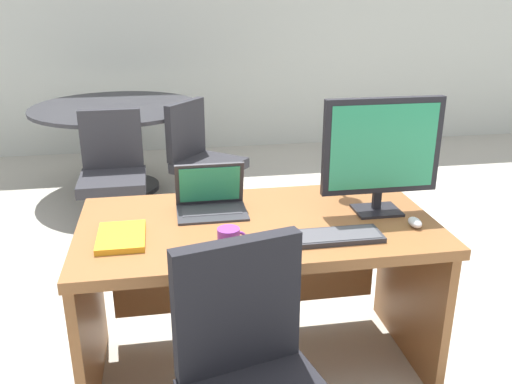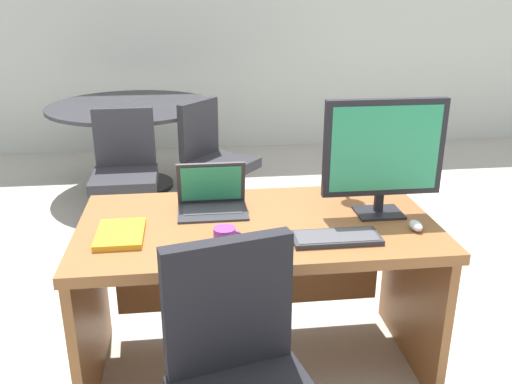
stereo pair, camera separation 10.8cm
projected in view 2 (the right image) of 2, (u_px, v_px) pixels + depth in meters
ground at (232, 233)px, 3.98m from camera, size 12.00×12.00×0.00m
back_wall at (212, 17)px, 5.70m from camera, size 10.00×0.10×2.80m
desk at (256, 259)px, 2.44m from camera, size 1.52×0.81×0.74m
monitor at (384, 151)px, 2.30m from camera, size 0.52×0.16×0.51m
laptop at (212, 195)px, 2.44m from camera, size 0.31×0.23×0.22m
keyboard at (336, 238)px, 2.15m from camera, size 0.35×0.15×0.02m
mouse at (416, 226)px, 2.24m from camera, size 0.05×0.09×0.04m
desk_lamp at (346, 136)px, 2.55m from camera, size 0.12×0.15×0.39m
book at (120, 234)px, 2.18m from camera, size 0.19×0.27×0.02m
coffee_mug at (225, 238)px, 2.07m from camera, size 0.11×0.09×0.09m
meeting_table at (133, 125)px, 4.71m from camera, size 1.42×1.42×0.75m
meeting_chair_near at (126, 183)px, 3.96m from camera, size 0.56×0.56×0.87m
meeting_chair_far at (216, 168)px, 4.34m from camera, size 0.65×0.65×0.86m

